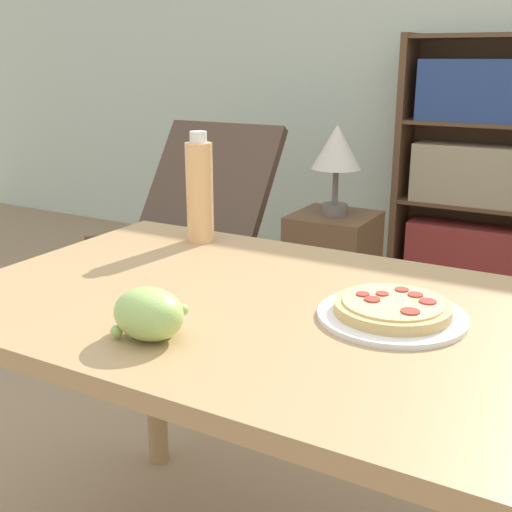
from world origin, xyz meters
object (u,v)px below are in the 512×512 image
pizza_on_plate (392,311)px  side_table (332,274)px  grape_bunch (149,314)px  table_lamp (337,151)px  drink_bottle (200,191)px  bookshelf (477,171)px  lounge_chair_near (192,255)px

pizza_on_plate → side_table: 1.68m
grape_bunch → side_table: 1.84m
side_table → table_lamp: 0.54m
pizza_on_plate → table_lamp: (-0.71, 1.45, 0.06)m
drink_bottle → table_lamp: bearing=95.9°
drink_bottle → side_table: 1.34m
drink_bottle → bookshelf: size_ratio=0.21×
table_lamp → drink_bottle: bearing=-84.1°
side_table → table_lamp: (0.00, 0.00, 0.54)m
pizza_on_plate → table_lamp: bearing=116.1°
drink_bottle → lounge_chair_near: drink_bottle is taller
pizza_on_plate → bookshelf: bearing=97.4°
lounge_chair_near → bookshelf: bookshelf is taller
pizza_on_plate → drink_bottle: bearing=156.4°
pizza_on_plate → side_table: size_ratio=0.49×
bookshelf → drink_bottle: bearing=-97.3°
lounge_chair_near → table_lamp: bearing=8.1°
drink_bottle → grape_bunch: bearing=-64.2°
drink_bottle → lounge_chair_near: (-0.80, 1.08, -0.58)m
side_table → drink_bottle: bearing=-84.1°
side_table → grape_bunch: bearing=-77.5°
drink_bottle → side_table: size_ratio=0.51×
pizza_on_plate → side_table: bearing=116.1°
grape_bunch → drink_bottle: size_ratio=0.46×
grape_bunch → bookshelf: (0.01, 2.67, -0.16)m
lounge_chair_near → bookshelf: 1.54m
grape_bunch → pizza_on_plate: bearing=40.7°
lounge_chair_near → bookshelf: bearing=43.6°
bookshelf → side_table: bookshelf is taller
table_lamp → bookshelf: bearing=67.3°
pizza_on_plate → table_lamp: 1.61m
pizza_on_plate → bookshelf: size_ratio=0.20×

